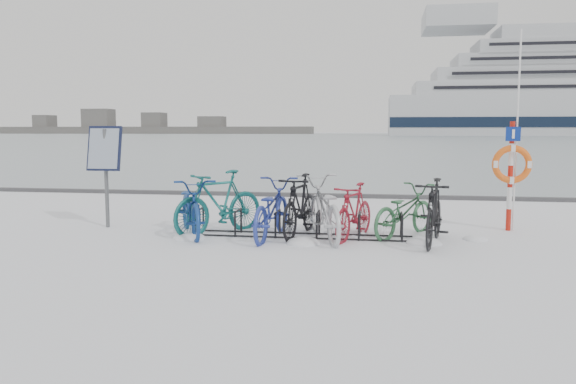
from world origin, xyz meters
TOP-DOWN VIEW (x-y plane):
  - ground at (0.00, 0.00)m, footprint 900.00×900.00m
  - ice_sheet at (0.00, 155.00)m, footprint 400.00×298.00m
  - quay_edge at (0.00, 5.90)m, footprint 400.00×0.25m
  - bike_rack at (0.00, 0.00)m, footprint 4.00×0.48m
  - info_board at (-3.78, 0.36)m, footprint 0.65×0.25m
  - lifebuoy_station at (3.82, 1.16)m, footprint 0.71×0.22m
  - shoreline at (-122.02, 260.00)m, footprint 180.00×12.00m
  - bike_0 at (-1.93, -0.06)m, footprint 1.54×2.13m
  - bike_1 at (-1.46, 0.11)m, footprint 1.61×1.92m
  - bike_2 at (-0.45, -0.13)m, footprint 0.87×2.08m
  - bike_3 at (0.02, 0.13)m, footprint 0.83×1.94m
  - bike_4 at (0.46, -0.08)m, footprint 1.38×2.27m
  - bike_5 at (0.99, 0.02)m, footprint 0.97×1.72m
  - bike_6 at (1.85, 0.40)m, footprint 1.55×1.85m
  - bike_7 at (2.31, -0.25)m, footprint 0.89×1.91m
  - snow_drifts at (0.39, -0.15)m, footprint 5.77×1.65m

SIDE VIEW (x-z plane):
  - ground at x=0.00m, z-range 0.00..0.00m
  - snow_drifts at x=0.39m, z-range -0.10..0.10m
  - ice_sheet at x=0.00m, z-range 0.00..0.02m
  - quay_edge at x=0.00m, z-range 0.00..0.10m
  - bike_rack at x=0.00m, z-range -0.05..0.41m
  - bike_6 at x=1.85m, z-range 0.00..0.95m
  - bike_5 at x=0.99m, z-range 0.00..0.99m
  - bike_2 at x=-0.45m, z-range 0.00..1.06m
  - bike_0 at x=-1.93m, z-range 0.00..1.07m
  - bike_7 at x=2.31m, z-range 0.00..1.11m
  - bike_4 at x=0.46m, z-range 0.00..1.12m
  - bike_3 at x=0.02m, z-range 0.00..1.13m
  - bike_1 at x=-1.46m, z-range 0.00..1.18m
  - lifebuoy_station at x=3.82m, z-range -0.61..3.09m
  - info_board at x=-3.78m, z-range 0.43..2.38m
  - shoreline at x=-122.02m, z-range -1.96..7.54m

